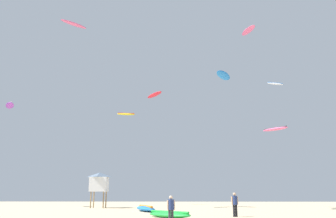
# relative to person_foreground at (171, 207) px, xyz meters

# --- Properties ---
(person_foreground) EXTENTS (0.48, 0.36, 1.58)m
(person_foreground) POSITION_rel_person_foreground_xyz_m (0.00, 0.00, 0.00)
(person_foreground) COLOR #2D2D33
(person_foreground) RESTS_ON ground
(person_midground) EXTENTS (0.55, 0.40, 1.76)m
(person_midground) POSITION_rel_person_foreground_xyz_m (4.66, 6.42, 0.10)
(person_midground) COLOR black
(person_midground) RESTS_ON ground
(kite_grounded_near) EXTENTS (3.71, 3.53, 0.50)m
(kite_grounded_near) POSITION_rel_person_foreground_xyz_m (-0.24, 5.26, -0.70)
(kite_grounded_near) COLOR green
(kite_grounded_near) RESTS_ON ground
(kite_grounded_mid) EXTENTS (2.93, 4.94, 0.61)m
(kite_grounded_mid) POSITION_rel_person_foreground_xyz_m (-2.75, 13.92, -0.65)
(kite_grounded_mid) COLOR blue
(kite_grounded_mid) RESTS_ON ground
(lifeguard_tower) EXTENTS (2.30, 2.30, 4.15)m
(lifeguard_tower) POSITION_rel_person_foreground_xyz_m (-9.19, 22.07, 2.13)
(lifeguard_tower) COLOR #8C704C
(lifeguard_tower) RESTS_ON ground
(kite_aloft_0) EXTENTS (3.42, 3.43, 0.59)m
(kite_aloft_0) POSITION_rel_person_foreground_xyz_m (-13.39, 21.33, 22.70)
(kite_aloft_0) COLOR #E5598C
(kite_aloft_1) EXTENTS (3.10, 3.21, 0.42)m
(kite_aloft_1) POSITION_rel_person_foreground_xyz_m (12.58, 22.70, 8.61)
(kite_aloft_1) COLOR #E5598C
(kite_aloft_2) EXTENTS (2.78, 3.66, 0.52)m
(kite_aloft_2) POSITION_rel_person_foreground_xyz_m (-2.72, 23.87, 13.53)
(kite_aloft_2) COLOR red
(kite_aloft_3) EXTENTS (2.71, 3.56, 0.49)m
(kite_aloft_3) POSITION_rel_person_foreground_xyz_m (-22.19, 23.97, 12.24)
(kite_aloft_3) COLOR purple
(kite_aloft_4) EXTENTS (2.09, 3.65, 0.54)m
(kite_aloft_4) POSITION_rel_person_foreground_xyz_m (10.92, 27.14, 24.27)
(kite_aloft_4) COLOR #E5598C
(kite_aloft_5) EXTENTS (3.02, 1.36, 0.63)m
(kite_aloft_5) POSITION_rel_person_foreground_xyz_m (-8.08, 34.51, 13.34)
(kite_aloft_5) COLOR yellow
(kite_aloft_6) EXTENTS (2.54, 3.36, 0.83)m
(kite_aloft_6) POSITION_rel_person_foreground_xyz_m (5.79, 18.26, 14.24)
(kite_aloft_6) COLOR blue
(kite_aloft_7) EXTENTS (2.54, 1.37, 0.57)m
(kite_aloft_7) POSITION_rel_person_foreground_xyz_m (13.81, 25.44, 15.43)
(kite_aloft_7) COLOR white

